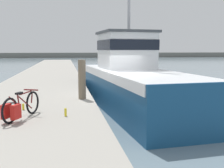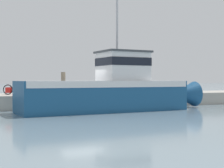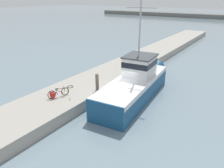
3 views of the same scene
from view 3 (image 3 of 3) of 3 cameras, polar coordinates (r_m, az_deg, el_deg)
name	(u,v)px [view 3 (image 3 of 3)]	position (r m, az deg, el deg)	size (l,w,h in m)	color
ground_plane	(117,101)	(18.96, 1.34, -4.48)	(320.00, 320.00, 0.00)	gray
dock_pier	(86,88)	(20.66, -6.82, -0.95)	(4.62, 80.00, 0.90)	#A39E93
fishing_boat_main	(136,82)	(19.46, 6.35, 0.40)	(3.89, 12.21, 8.92)	navy
bicycle_touring	(56,93)	(17.97, -14.30, -2.39)	(0.86, 1.65, 0.74)	black
mooring_post	(97,82)	(18.59, -3.91, 0.46)	(0.28, 0.28, 1.48)	#756651
hose_coil	(70,87)	(19.85, -10.89, -0.71)	(0.56, 0.56, 0.04)	black
water_bottle_by_bike	(67,91)	(18.90, -11.55, -1.70)	(0.07, 0.07, 0.19)	yellow
water_bottle_on_curb	(70,99)	(17.37, -10.96, -3.79)	(0.07, 0.07, 0.23)	yellow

